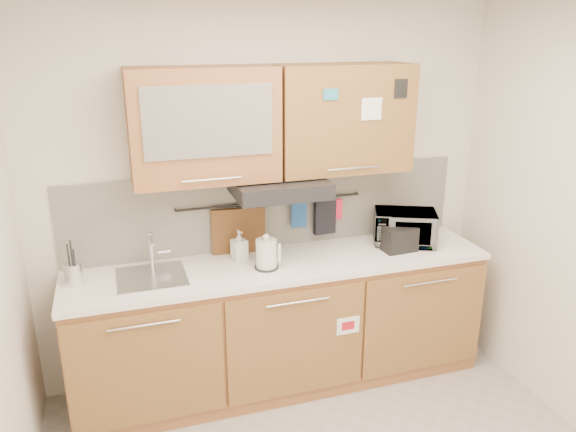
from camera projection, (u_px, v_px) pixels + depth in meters
wall_back at (269, 194)px, 3.89m from camera, size 3.20×0.00×3.20m
base_cabinet at (283, 330)px, 3.89m from camera, size 2.80×0.64×0.88m
countertop at (282, 264)px, 3.74m from camera, size 2.82×0.62×0.04m
backsplash at (270, 209)px, 3.91m from camera, size 2.80×0.02×0.56m
upper_cabinets at (275, 122)px, 3.56m from camera, size 1.82×0.37×0.70m
range_hood at (279, 187)px, 3.62m from camera, size 0.60×0.46×0.10m
sink at (152, 276)px, 3.50m from camera, size 0.42×0.40×0.26m
utensil_rail at (271, 202)px, 3.86m from camera, size 1.30×0.02×0.02m
utensil_crock at (74, 273)px, 3.38m from camera, size 0.14×0.14×0.28m
kettle at (267, 255)px, 3.60m from camera, size 0.18×0.17×0.24m
toaster at (400, 239)px, 3.89m from camera, size 0.23×0.15×0.17m
microwave at (405, 227)px, 4.02m from camera, size 0.51×0.44×0.24m
soap_bottle at (239, 245)px, 3.74m from camera, size 0.11×0.11×0.20m
cutting_board at (239, 240)px, 3.85m from camera, size 0.37×0.06×0.45m
oven_mitt at (299, 215)px, 3.93m from camera, size 0.11×0.05×0.18m
dark_pouch at (325, 217)px, 4.00m from camera, size 0.16×0.06×0.25m
pot_holder at (334, 209)px, 4.01m from camera, size 0.12×0.04×0.15m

